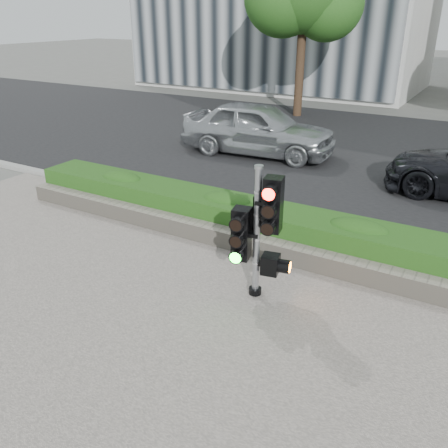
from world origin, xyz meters
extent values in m
plane|color=#51514C|center=(0.00, 0.00, 0.00)|extent=(120.00, 120.00, 0.00)
cube|color=#9E9389|center=(0.00, -2.50, 0.01)|extent=(16.00, 11.00, 0.03)
cube|color=black|center=(0.00, 10.00, 0.01)|extent=(60.00, 13.00, 0.02)
cube|color=gray|center=(0.00, 3.15, 0.06)|extent=(60.00, 0.25, 0.12)
cube|color=gray|center=(0.00, 1.90, 0.20)|extent=(12.00, 0.32, 0.34)
cube|color=#367F27|center=(0.00, 2.55, 0.37)|extent=(12.00, 1.00, 0.68)
cylinder|color=black|center=(-4.50, 14.50, 2.02)|extent=(0.36, 0.36, 4.03)
sphere|color=#134414|center=(-3.64, 14.86, 4.46)|extent=(2.88, 2.88, 2.88)
cylinder|color=black|center=(0.43, 0.65, 0.08)|extent=(0.20, 0.20, 0.10)
cylinder|color=gray|center=(0.43, 0.65, 1.08)|extent=(0.11, 0.11, 2.09)
cylinder|color=gray|center=(0.43, 0.65, 2.15)|extent=(0.13, 0.13, 0.05)
cube|color=#FF1107|center=(0.66, 0.66, 1.61)|extent=(0.31, 0.31, 0.84)
cube|color=#14E51E|center=(0.20, 0.57, 1.07)|extent=(0.31, 0.31, 0.84)
cube|color=black|center=(0.41, 0.88, 1.36)|extent=(0.31, 0.31, 0.57)
cube|color=orange|center=(0.64, 0.72, 0.59)|extent=(0.31, 0.31, 0.31)
imported|color=#B1B4B8|center=(-3.23, 8.07, 0.84)|extent=(4.94, 2.29, 1.64)
camera|label=1|loc=(3.27, -5.23, 4.17)|focal=38.00mm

